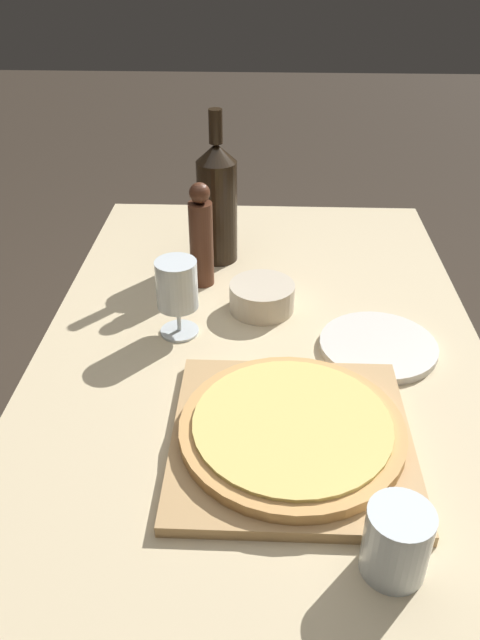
# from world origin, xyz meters

# --- Properties ---
(ground_plane) EXTENTS (12.00, 12.00, 0.00)m
(ground_plane) POSITION_xyz_m (0.00, 0.00, 0.00)
(ground_plane) COLOR #382D23
(dining_table) EXTENTS (0.79, 1.27, 0.75)m
(dining_table) POSITION_xyz_m (0.00, 0.00, 0.64)
(dining_table) COLOR #CCB78E
(dining_table) RESTS_ON ground_plane
(cutting_board) EXTENTS (0.34, 0.34, 0.02)m
(cutting_board) POSITION_xyz_m (0.05, -0.24, 0.76)
(cutting_board) COLOR tan
(cutting_board) RESTS_ON dining_table
(pizza) EXTENTS (0.32, 0.32, 0.02)m
(pizza) POSITION_xyz_m (0.05, -0.24, 0.78)
(pizza) COLOR tan
(pizza) RESTS_ON cutting_board
(wine_bottle) EXTENTS (0.08, 0.08, 0.32)m
(wine_bottle) POSITION_xyz_m (-0.10, 0.33, 0.88)
(wine_bottle) COLOR black
(wine_bottle) RESTS_ON dining_table
(pepper_mill) EXTENTS (0.05, 0.05, 0.22)m
(pepper_mill) POSITION_xyz_m (-0.12, 0.22, 0.85)
(pepper_mill) COLOR #4C2819
(pepper_mill) RESTS_ON dining_table
(wine_glass) EXTENTS (0.07, 0.07, 0.14)m
(wine_glass) POSITION_xyz_m (-0.15, 0.04, 0.84)
(wine_glass) COLOR silver
(wine_glass) RESTS_ON dining_table
(small_bowl) EXTENTS (0.12, 0.12, 0.05)m
(small_bowl) POSITION_xyz_m (0.00, 0.13, 0.77)
(small_bowl) COLOR beige
(small_bowl) RESTS_ON dining_table
(drinking_tumbler) EXTENTS (0.08, 0.08, 0.09)m
(drinking_tumbler) POSITION_xyz_m (0.16, -0.44, 0.79)
(drinking_tumbler) COLOR silver
(drinking_tumbler) RESTS_ON dining_table
(dinner_plate) EXTENTS (0.21, 0.21, 0.01)m
(dinner_plate) POSITION_xyz_m (0.21, 0.00, 0.75)
(dinner_plate) COLOR silver
(dinner_plate) RESTS_ON dining_table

